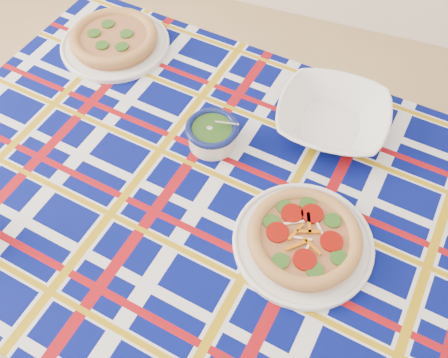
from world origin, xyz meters
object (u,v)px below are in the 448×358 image
at_px(main_focaccia_plate, 304,237).
at_px(pesto_bowl, 212,133).
at_px(serving_bowl, 332,118).
at_px(dining_table, 239,224).

height_order(main_focaccia_plate, pesto_bowl, pesto_bowl).
bearing_deg(pesto_bowl, serving_bowl, 30.22).
height_order(pesto_bowl, serving_bowl, pesto_bowl).
bearing_deg(dining_table, pesto_bowl, 137.66).
bearing_deg(main_focaccia_plate, serving_bowl, 93.49).
xyz_separation_m(pesto_bowl, serving_bowl, (0.24, 0.14, -0.00)).
distance_m(main_focaccia_plate, pesto_bowl, 0.32).
bearing_deg(dining_table, main_focaccia_plate, -7.84).
distance_m(dining_table, pesto_bowl, 0.21).
distance_m(main_focaccia_plate, serving_bowl, 0.33).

